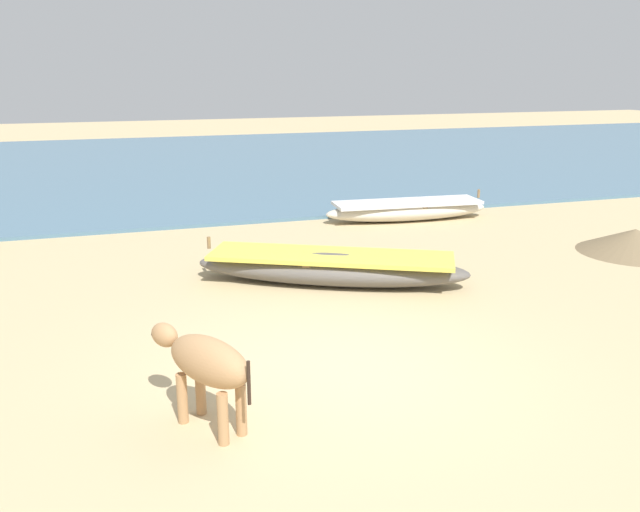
# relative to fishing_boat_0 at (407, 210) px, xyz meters

# --- Properties ---
(ground) EXTENTS (80.00, 80.00, 0.00)m
(ground) POSITION_rel_fishing_boat_0_xyz_m (-4.09, -7.07, -0.25)
(ground) COLOR tan
(sea_water) EXTENTS (60.00, 20.00, 0.08)m
(sea_water) POSITION_rel_fishing_boat_0_xyz_m (-4.09, 10.68, -0.21)
(sea_water) COLOR slate
(sea_water) RESTS_ON ground
(fishing_boat_0) EXTENTS (3.96, 1.18, 0.65)m
(fishing_boat_0) POSITION_rel_fishing_boat_0_xyz_m (0.00, 0.00, 0.00)
(fishing_boat_0) COLOR beige
(fishing_boat_0) RESTS_ON ground
(fishing_boat_1) EXTENTS (4.49, 2.97, 0.71)m
(fishing_boat_1) POSITION_rel_fishing_boat_0_xyz_m (-3.20, -3.95, 0.03)
(fishing_boat_1) COLOR #5B5651
(fishing_boat_1) RESTS_ON ground
(cow_adult_tan) EXTENTS (1.00, 1.36, 0.95)m
(cow_adult_tan) POSITION_rel_fishing_boat_0_xyz_m (-5.80, -7.90, 0.44)
(cow_adult_tan) COLOR tan
(cow_adult_tan) RESTS_ON ground
(debris_pile_1) EXTENTS (2.99, 2.99, 0.46)m
(debris_pile_1) POSITION_rel_fishing_boat_0_xyz_m (2.99, -3.89, -0.02)
(debris_pile_1) COLOR #7A6647
(debris_pile_1) RESTS_ON ground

